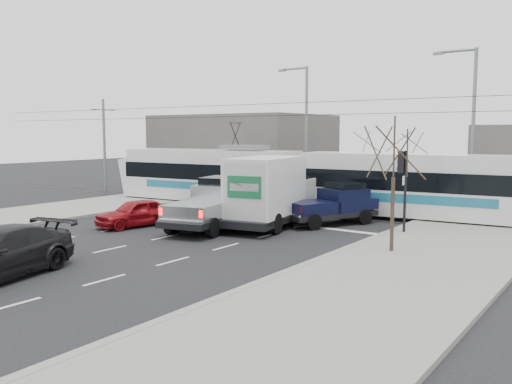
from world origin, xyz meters
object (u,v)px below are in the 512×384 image
Objects in this scene: red_car at (136,213)px; street_lamp_far at (304,124)px; traffic_signal at (403,174)px; bare_tree at (394,153)px; navy_pickup at (335,204)px; green_car at (217,217)px; tram at (301,180)px; silver_pickup at (217,203)px; street_lamp_near at (470,122)px; box_truck at (271,192)px.

street_lamp_far is at bearing 100.01° from red_car.
bare_tree is at bearing -74.24° from traffic_signal.
bare_tree is 7.36m from navy_pickup.
green_car is 4.11m from red_car.
navy_pickup is at bearing 51.62° from red_car.
tram is (3.14, -5.60, -3.30)m from street_lamp_far.
tram is 7.18m from silver_pickup.
street_lamp_far is at bearing 113.78° from tram.
navy_pickup is (-3.72, 0.79, -1.73)m from traffic_signal.
bare_tree is 9.18m from green_car.
silver_pickup is at bearing -98.97° from tram.
bare_tree is 0.20× the size of tram.
tram reaches higher than traffic_signal.
red_car is (-12.11, -12.88, -4.45)m from street_lamp_near.
navy_pickup is (2.21, 2.38, -0.66)m from box_truck.
red_car is at bearing -173.65° from bare_tree.
street_lamp_near is at bearing 42.85° from box_truck.
navy_pickup is at bearing 30.47° from silver_pickup.
navy_pickup is (-4.57, -6.71, -4.10)m from street_lamp_near.
traffic_signal is 8.73m from silver_pickup.
street_lamp_far is at bearing 170.13° from street_lamp_near.
bare_tree is 1.39× the size of traffic_signal.
street_lamp_far is at bearing 121.85° from green_car.
street_lamp_near is 14.72m from green_car.
navy_pickup is 5.92m from green_car.
navy_pickup is 1.15× the size of green_car.
green_car is (-7.49, -3.77, -2.12)m from traffic_signal.
street_lamp_far is at bearing 102.61° from box_truck.
traffic_signal is 12.66m from red_car.
tram is 7.76m from green_car.
red_car is at bearing -133.24° from street_lamp_near.
box_truck is 1.37× the size of navy_pickup.
bare_tree is 0.71× the size of box_truck.
bare_tree is 1.12× the size of green_car.
red_car is at bearing -138.58° from green_car.
traffic_signal is 7.91m from street_lamp_near.
red_car is at bearing -117.48° from tram.
box_truck is (4.73, -11.09, -3.44)m from street_lamp_far.
silver_pickup is 1.75× the size of red_car.
street_lamp_near is 14.43m from silver_pickup.
box_truck is at bearing -126.68° from street_lamp_near.
red_car is at bearing -92.35° from street_lamp_far.
bare_tree is at bearing 18.72° from red_car.
silver_pickup is 1.33× the size of navy_pickup.
street_lamp_far is 7.22m from tram.
bare_tree reaches higher than silver_pickup.
street_lamp_near is 9.69m from tram.
tram is (-8.36, -3.60, -3.30)m from street_lamp_near.
street_lamp_near reaches higher than tram.
street_lamp_far is 0.36× the size of tram.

